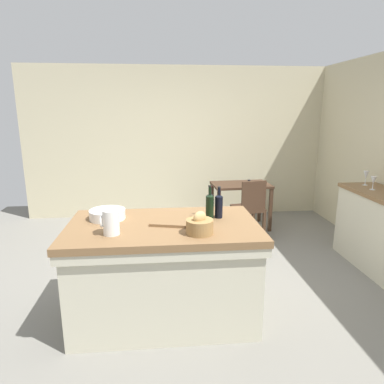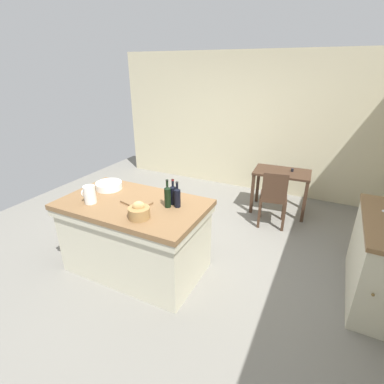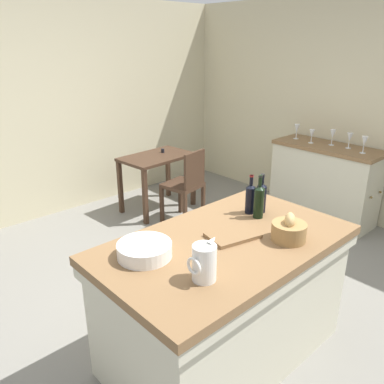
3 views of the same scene
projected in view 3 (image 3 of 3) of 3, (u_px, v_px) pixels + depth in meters
ground_plane at (198, 296)px, 3.44m from camera, size 6.76×6.76×0.00m
wall_back at (51, 110)px, 4.75m from camera, size 5.32×0.12×2.60m
wall_right at (358, 112)px, 4.61m from camera, size 0.12×5.20×2.60m
island_table at (224, 295)px, 2.65m from camera, size 1.67×0.98×0.90m
side_cabinet at (324, 182)px, 4.80m from camera, size 0.52×1.28×0.93m
writing_desk at (157, 164)px, 5.01m from camera, size 0.93×0.61×0.78m
wooden_chair at (186, 184)px, 4.66m from camera, size 0.46×0.46×0.91m
pitcher at (204, 262)px, 2.05m from camera, size 0.17×0.13×0.24m
wash_bowl at (145, 250)px, 2.29m from camera, size 0.32×0.32×0.09m
bread_basket at (289, 230)px, 2.47m from camera, size 0.22×0.22×0.19m
cutting_board at (233, 235)px, 2.53m from camera, size 0.36×0.28×0.02m
wine_bottle_dark at (261, 197)px, 2.87m from camera, size 0.07×0.07×0.29m
wine_bottle_amber at (250, 198)px, 2.85m from camera, size 0.07×0.07×0.29m
wine_bottle_green at (259, 201)px, 2.77m from camera, size 0.07×0.07×0.32m
wine_glass_far_left at (364, 142)px, 4.27m from camera, size 0.07×0.07×0.19m
wine_glass_left at (350, 138)px, 4.47m from camera, size 0.07×0.07×0.18m
wine_glass_middle at (333, 135)px, 4.60m from camera, size 0.07×0.07×0.19m
wine_glass_right at (312, 134)px, 4.70m from camera, size 0.07×0.07×0.16m
wine_glass_far_right at (297, 129)px, 4.90m from camera, size 0.07×0.07×0.18m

